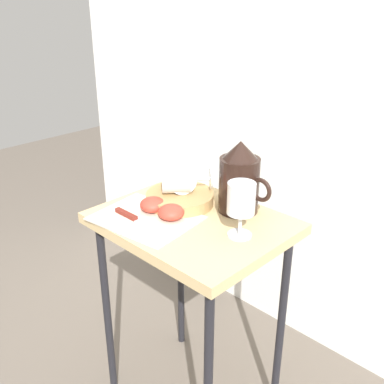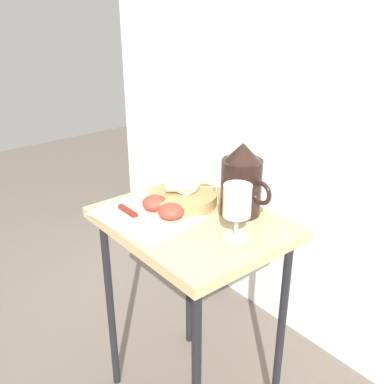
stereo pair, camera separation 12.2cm
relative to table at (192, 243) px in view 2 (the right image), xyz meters
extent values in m
cube|color=white|center=(0.00, 0.54, 0.32)|extent=(2.40, 0.03, 1.83)
cube|color=tan|center=(0.00, 0.00, 0.07)|extent=(0.51, 0.41, 0.03)
cylinder|color=black|center=(-0.22, -0.16, -0.27)|extent=(0.02, 0.02, 0.65)
cylinder|color=black|center=(-0.22, 0.16, -0.27)|extent=(0.02, 0.02, 0.65)
cylinder|color=black|center=(0.22, 0.16, -0.27)|extent=(0.02, 0.02, 0.65)
cube|color=beige|center=(-0.09, -0.09, 0.08)|extent=(0.30, 0.25, 0.00)
cylinder|color=tan|center=(-0.09, 0.04, 0.10)|extent=(0.20, 0.20, 0.03)
cylinder|color=black|center=(0.06, 0.13, 0.16)|extent=(0.11, 0.11, 0.16)
cylinder|color=#D1661E|center=(0.06, 0.13, 0.13)|extent=(0.10, 0.10, 0.09)
cone|color=black|center=(0.06, 0.13, 0.26)|extent=(0.10, 0.10, 0.05)
torus|color=black|center=(0.13, 0.13, 0.17)|extent=(0.07, 0.01, 0.07)
cylinder|color=silver|center=(0.16, 0.02, 0.08)|extent=(0.06, 0.06, 0.00)
cylinder|color=silver|center=(0.16, 0.02, 0.12)|extent=(0.01, 0.01, 0.06)
cylinder|color=silver|center=(0.16, 0.02, 0.19)|extent=(0.07, 0.07, 0.08)
cylinder|color=#D1661E|center=(0.16, 0.02, 0.17)|extent=(0.06, 0.06, 0.04)
cylinder|color=silver|center=(-0.11, 0.06, 0.16)|extent=(0.12, 0.11, 0.08)
cylinder|color=silver|center=(-0.18, 0.10, 0.16)|extent=(0.06, 0.04, 0.01)
cylinder|color=silver|center=(-0.21, 0.11, 0.16)|extent=(0.03, 0.06, 0.06)
cylinder|color=silver|center=(-0.10, 0.04, 0.16)|extent=(0.11, 0.11, 0.08)
cylinder|color=silver|center=(-0.06, 0.09, 0.16)|extent=(0.05, 0.05, 0.01)
cylinder|color=silver|center=(-0.04, 0.12, 0.16)|extent=(0.05, 0.04, 0.06)
ellipsoid|color=#CC3D2D|center=(-0.11, -0.05, 0.10)|extent=(0.07, 0.07, 0.04)
ellipsoid|color=#CC3D2D|center=(-0.03, -0.05, 0.10)|extent=(0.07, 0.07, 0.04)
cube|color=silver|center=(-0.03, -0.12, 0.09)|extent=(0.13, 0.02, 0.00)
cube|color=maroon|center=(-0.13, -0.12, 0.09)|extent=(0.09, 0.01, 0.01)
camera|label=1|loc=(0.78, -0.80, 0.66)|focal=42.33mm
camera|label=2|loc=(0.86, -0.71, 0.66)|focal=42.33mm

